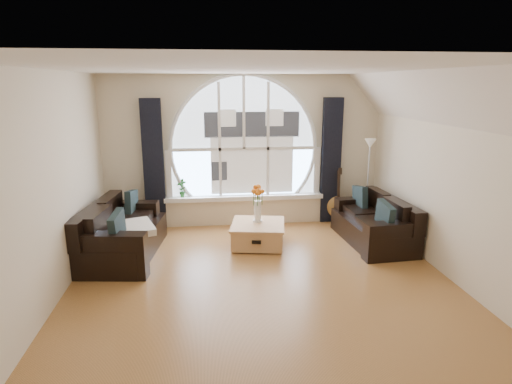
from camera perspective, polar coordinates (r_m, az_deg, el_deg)
name	(u,v)px	position (r m, az deg, el deg)	size (l,w,h in m)	color
ground	(264,289)	(5.60, 1.13, -12.76)	(5.00, 5.50, 0.01)	brown
ceiling	(266,69)	(4.99, 1.29, 16.03)	(5.00, 5.50, 0.01)	silver
wall_back	(244,151)	(7.82, -1.64, 5.45)	(5.00, 0.01, 2.70)	beige
wall_front	(332,296)	(2.59, 10.02, -13.38)	(5.00, 0.01, 2.70)	beige
wall_left	(46,192)	(5.39, -26.13, -0.03)	(0.01, 5.50, 2.70)	beige
wall_right	(461,181)	(6.01, 25.53, 1.38)	(0.01, 5.50, 2.70)	beige
attic_slope	(447,100)	(5.74, 24.03, 11.11)	(0.92, 5.50, 0.72)	silver
arched_window	(244,136)	(7.75, -1.63, 7.43)	(2.60, 0.06, 2.15)	silver
window_sill	(245,197)	(7.89, -1.53, -0.70)	(2.90, 0.22, 0.08)	white
window_frame	(244,136)	(7.72, -1.61, 7.40)	(2.76, 0.08, 2.15)	white
neighbor_house	(252,143)	(7.77, -0.51, 6.52)	(1.70, 0.02, 1.50)	silver
curtain_left	(154,165)	(7.75, -13.43, 3.49)	(0.35, 0.12, 2.30)	black
curtain_right	(331,161)	(8.04, 9.91, 4.04)	(0.35, 0.12, 2.30)	black
sofa_left	(123,230)	(6.78, -17.24, -4.85)	(0.91, 1.82, 0.81)	black
sofa_right	(374,219)	(7.26, 15.33, -3.47)	(0.83, 1.66, 0.74)	black
coffee_chest	(258,233)	(6.94, 0.26, -5.47)	(0.83, 0.83, 0.41)	#BA834D
throw_blanket	(133,228)	(6.50, -16.00, -4.64)	(0.55, 0.55, 0.10)	silver
vase_flowers	(258,198)	(6.86, 0.22, -0.84)	(0.24, 0.24, 0.70)	white
floor_lamp	(368,183)	(7.95, 14.58, 1.10)	(0.24, 0.24, 1.60)	#B2B2B2
guitar	(337,195)	(8.13, 10.71, -0.36)	(0.36, 0.24, 1.06)	brown
potted_plant	(182,188)	(7.82, -9.83, 0.52)	(0.18, 0.12, 0.33)	#1E6023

